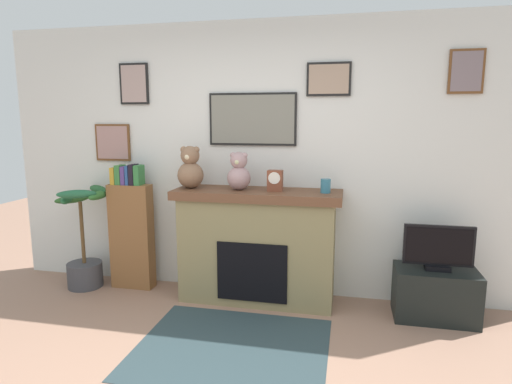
{
  "coord_description": "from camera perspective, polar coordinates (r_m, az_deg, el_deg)",
  "views": [
    {
      "loc": [
        0.86,
        -2.07,
        1.69
      ],
      "look_at": [
        0.04,
        1.71,
        1.03
      ],
      "focal_mm": 30.08,
      "sensor_mm": 36.0,
      "label": 1
    }
  ],
  "objects": [
    {
      "name": "bookshelf",
      "position": [
        4.5,
        -16.23,
        -5.0
      ],
      "size": [
        0.42,
        0.16,
        1.26
      ],
      "color": "brown",
      "rests_on": "ground_plane"
    },
    {
      "name": "tv_stand",
      "position": [
        4.06,
        22.7,
        -12.39
      ],
      "size": [
        0.67,
        0.4,
        0.44
      ],
      "primitive_type": "cube",
      "color": "black",
      "rests_on": "ground_plane"
    },
    {
      "name": "area_rug",
      "position": [
        3.42,
        -3.23,
        -19.91
      ],
      "size": [
        1.42,
        1.2,
        0.01
      ],
      "primitive_type": "cube",
      "color": "#2B3D42",
      "rests_on": "ground_plane"
    },
    {
      "name": "mantel_clock",
      "position": [
        3.85,
        2.55,
        1.52
      ],
      "size": [
        0.13,
        0.1,
        0.19
      ],
      "color": "brown",
      "rests_on": "fireplace"
    },
    {
      "name": "teddy_bear_tan",
      "position": [
        4.05,
        -8.72,
        3.01
      ],
      "size": [
        0.25,
        0.25,
        0.4
      ],
      "color": "#866349",
      "rests_on": "fireplace"
    },
    {
      "name": "television",
      "position": [
        3.94,
        23.08,
        -6.94
      ],
      "size": [
        0.57,
        0.14,
        0.38
      ],
      "color": "black",
      "rests_on": "tv_stand"
    },
    {
      "name": "teddy_bear_cream",
      "position": [
        3.91,
        -2.3,
        2.56
      ],
      "size": [
        0.22,
        0.22,
        0.35
      ],
      "color": "#AA8789",
      "rests_on": "fireplace"
    },
    {
      "name": "potted_plant",
      "position": [
        4.7,
        -21.87,
        -7.05
      ],
      "size": [
        0.57,
        0.59,
        1.03
      ],
      "color": "#3F3F44",
      "rests_on": "ground_plane"
    },
    {
      "name": "fireplace",
      "position": [
        4.03,
        0.18,
        -7.06
      ],
      "size": [
        1.53,
        0.53,
        1.05
      ],
      "color": "#867A52",
      "rests_on": "ground_plane"
    },
    {
      "name": "back_wall",
      "position": [
        4.18,
        0.29,
        4.35
      ],
      "size": [
        5.2,
        0.15,
        2.6
      ],
      "color": "silver",
      "rests_on": "ground_plane"
    },
    {
      "name": "candle_jar",
      "position": [
        3.81,
        9.24,
        0.81
      ],
      "size": [
        0.09,
        0.09,
        0.12
      ],
      "primitive_type": "cylinder",
      "color": "teal",
      "rests_on": "fireplace"
    }
  ]
}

